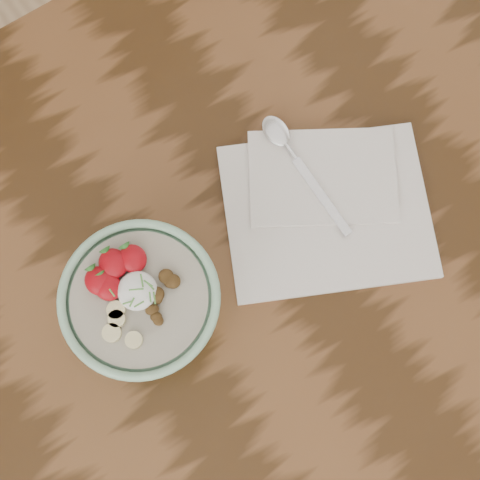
% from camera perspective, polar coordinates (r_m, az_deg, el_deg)
% --- Properties ---
extents(table, '(1.60, 0.90, 0.75)m').
position_cam_1_polar(table, '(0.92, 3.55, -1.16)').
color(table, '#38210E').
rests_on(table, ground).
extents(breakfast_bowl, '(0.18, 0.18, 0.12)m').
position_cam_1_polar(breakfast_bowl, '(0.76, -8.28, -5.31)').
color(breakfast_bowl, '#8EBF9C').
rests_on(breakfast_bowl, table).
extents(napkin, '(0.31, 0.29, 0.02)m').
position_cam_1_polar(napkin, '(0.84, 7.35, 3.07)').
color(napkin, silver).
rests_on(napkin, table).
extents(spoon, '(0.03, 0.18, 0.01)m').
position_cam_1_polar(spoon, '(0.85, 4.06, 7.91)').
color(spoon, silver).
rests_on(spoon, napkin).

